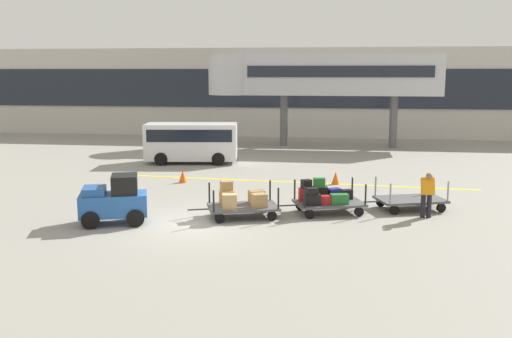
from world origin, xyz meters
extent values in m
plane|color=gray|center=(0.00, 0.00, 0.00)|extent=(120.00, 120.00, 0.00)
cube|color=yellow|center=(2.65, 7.49, 0.00)|extent=(15.98, 1.52, 0.01)
cube|color=#BCB7AD|center=(0.00, 26.00, 3.26)|extent=(51.98, 2.40, 6.53)
cube|color=#1E232D|center=(0.00, 24.75, 3.59)|extent=(49.39, 0.12, 2.80)
cube|color=#B7B7BC|center=(4.78, 20.00, 4.61)|extent=(12.74, 2.20, 2.60)
cylinder|color=#B7B7BC|center=(-2.19, 20.00, 4.61)|extent=(3.00, 3.00, 2.60)
cube|color=#1E232D|center=(4.78, 18.86, 4.81)|extent=(11.46, 0.08, 0.70)
cylinder|color=#59595B|center=(1.28, 20.00, 1.66)|extent=(0.50, 0.50, 3.31)
cylinder|color=#59595B|center=(8.28, 20.00, 1.66)|extent=(0.50, 0.50, 3.31)
cube|color=#2659A5|center=(-2.32, -0.21, 0.63)|extent=(2.34, 1.72, 0.70)
cube|color=black|center=(-1.97, -0.09, 1.28)|extent=(1.08, 1.19, 0.60)
cube|color=#225095|center=(-2.87, -0.40, 1.10)|extent=(0.96, 1.11, 0.24)
cylinder|color=black|center=(-3.13, 0.06, 0.28)|extent=(0.59, 0.35, 0.56)
cylinder|color=black|center=(-2.80, -0.93, 0.28)|extent=(0.59, 0.35, 0.56)
cylinder|color=black|center=(-1.84, 0.50, 0.28)|extent=(0.59, 0.35, 0.56)
cylinder|color=black|center=(-1.50, -0.49, 0.28)|extent=(0.59, 0.35, 0.56)
cube|color=#4C4C4F|center=(1.66, 1.14, 0.36)|extent=(2.63, 2.06, 0.08)
cylinder|color=black|center=(0.45, 1.41, 0.75)|extent=(0.06, 0.06, 0.70)
cylinder|color=black|center=(0.86, 0.19, 0.75)|extent=(0.06, 0.06, 0.70)
cylinder|color=black|center=(2.45, 2.08, 0.75)|extent=(0.06, 0.06, 0.70)
cylinder|color=black|center=(2.87, 0.86, 0.75)|extent=(0.06, 0.06, 0.70)
cylinder|color=black|center=(0.65, 1.42, 0.16)|extent=(0.34, 0.20, 0.32)
cylinder|color=black|center=(1.03, 0.29, 0.16)|extent=(0.34, 0.20, 0.32)
cylinder|color=black|center=(2.29, 1.98, 0.16)|extent=(0.34, 0.20, 0.32)
cylinder|color=black|center=(2.67, 0.85, 0.16)|extent=(0.34, 0.20, 0.32)
cylinder|color=#333333|center=(0.24, 0.65, 0.34)|extent=(0.68, 0.27, 0.05)
cube|color=#A87F4C|center=(1.08, 1.23, 0.65)|extent=(0.59, 0.56, 0.49)
cube|color=tan|center=(1.30, 0.65, 0.65)|extent=(0.54, 0.47, 0.49)
cube|color=olive|center=(2.05, 1.63, 0.61)|extent=(0.64, 0.59, 0.43)
cube|color=#9E7A4C|center=(2.22, 1.04, 0.62)|extent=(0.60, 0.58, 0.45)
cube|color=olive|center=(1.08, 1.23, 1.05)|extent=(0.49, 0.47, 0.32)
cube|color=#4C4C4F|center=(4.50, 2.10, 0.36)|extent=(2.63, 2.06, 0.08)
cylinder|color=black|center=(3.29, 2.37, 0.75)|extent=(0.06, 0.06, 0.70)
cylinder|color=black|center=(3.71, 1.15, 0.75)|extent=(0.06, 0.06, 0.70)
cylinder|color=black|center=(5.30, 3.05, 0.75)|extent=(0.06, 0.06, 0.70)
cylinder|color=black|center=(5.71, 1.83, 0.75)|extent=(0.06, 0.06, 0.70)
cylinder|color=black|center=(3.49, 2.38, 0.16)|extent=(0.34, 0.20, 0.32)
cylinder|color=black|center=(3.88, 1.26, 0.16)|extent=(0.34, 0.20, 0.32)
cylinder|color=black|center=(5.13, 2.94, 0.16)|extent=(0.34, 0.20, 0.32)
cylinder|color=black|center=(5.51, 1.81, 0.16)|extent=(0.34, 0.20, 0.32)
cylinder|color=#333333|center=(3.08, 1.62, 0.34)|extent=(0.68, 0.27, 0.05)
cube|color=red|center=(3.71, 2.15, 0.62)|extent=(0.57, 0.44, 0.45)
cube|color=black|center=(3.93, 1.57, 0.58)|extent=(0.63, 0.46, 0.37)
cube|color=black|center=(4.14, 2.32, 0.64)|extent=(0.64, 0.45, 0.47)
cube|color=red|center=(4.37, 1.76, 0.55)|extent=(0.46, 0.35, 0.29)
cube|color=navy|center=(4.66, 2.49, 0.60)|extent=(0.55, 0.49, 0.40)
cube|color=#236B2D|center=(4.84, 1.85, 0.57)|extent=(0.66, 0.45, 0.34)
cube|color=black|center=(5.08, 2.62, 0.57)|extent=(0.48, 0.40, 0.34)
cube|color=black|center=(3.71, 2.15, 1.00)|extent=(0.41, 0.39, 0.30)
cube|color=black|center=(3.93, 1.57, 0.88)|extent=(0.44, 0.38, 0.22)
cube|color=#236B2D|center=(4.14, 2.32, 1.03)|extent=(0.43, 0.29, 0.32)
cube|color=#4C4C4F|center=(7.34, 3.06, 0.36)|extent=(2.63, 2.06, 0.08)
cylinder|color=gray|center=(6.13, 3.33, 0.75)|extent=(0.06, 0.06, 0.70)
cylinder|color=gray|center=(6.55, 2.11, 0.75)|extent=(0.06, 0.06, 0.70)
cylinder|color=gray|center=(8.14, 4.01, 0.75)|extent=(0.06, 0.06, 0.70)
cylinder|color=gray|center=(8.55, 2.79, 0.75)|extent=(0.06, 0.06, 0.70)
cylinder|color=black|center=(6.33, 3.35, 0.16)|extent=(0.34, 0.20, 0.32)
cylinder|color=black|center=(6.72, 2.22, 0.16)|extent=(0.34, 0.20, 0.32)
cylinder|color=black|center=(7.97, 3.90, 0.16)|extent=(0.34, 0.20, 0.32)
cylinder|color=black|center=(8.35, 2.77, 0.16)|extent=(0.34, 0.20, 0.32)
cylinder|color=#333333|center=(5.92, 2.58, 0.34)|extent=(0.68, 0.27, 0.05)
cylinder|color=black|center=(7.61, 1.96, 0.41)|extent=(0.16, 0.16, 0.82)
cylinder|color=black|center=(7.81, 1.98, 0.41)|extent=(0.16, 0.16, 0.82)
cube|color=orange|center=(7.72, 1.87, 1.09)|extent=(0.43, 0.45, 0.61)
sphere|color=#8C6647|center=(7.73, 1.75, 1.45)|extent=(0.22, 0.22, 0.22)
cube|color=silver|center=(-2.93, 12.15, 1.15)|extent=(5.01, 2.52, 1.90)
cube|color=black|center=(-2.93, 12.15, 1.55)|extent=(4.63, 2.51, 0.64)
cylinder|color=black|center=(-4.29, 11.08, 0.34)|extent=(0.71, 0.33, 0.68)
cylinder|color=black|center=(-1.34, 11.48, 0.34)|extent=(0.71, 0.33, 0.68)
cone|color=#EA590F|center=(-1.95, 6.75, 0.28)|extent=(0.36, 0.36, 0.55)
cone|color=#EA590F|center=(4.71, 7.32, 0.28)|extent=(0.36, 0.36, 0.55)
camera|label=1|loc=(4.67, -17.14, 4.83)|focal=39.98mm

